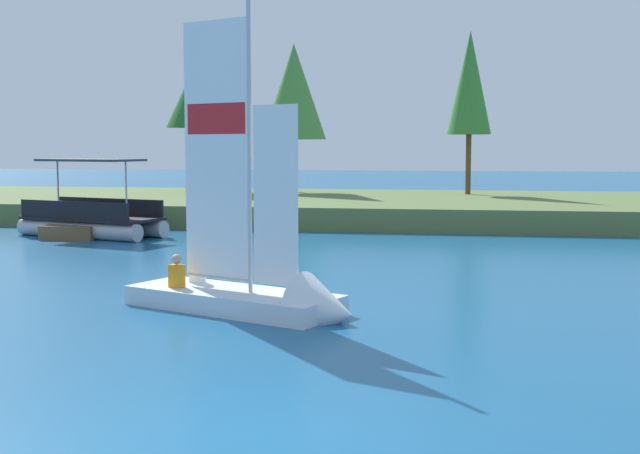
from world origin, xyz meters
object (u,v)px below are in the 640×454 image
(shoreline_tree_midleft, at_px, (228,107))
(shoreline_tree_centre, at_px, (294,92))
(wooden_dock, at_px, (95,227))
(pontoon_boat, at_px, (92,218))
(shoreline_tree_midright, at_px, (470,83))
(sailboat, at_px, (269,293))
(shoreline_tree_left, at_px, (202,90))

(shoreline_tree_midleft, height_order, shoreline_tree_centre, shoreline_tree_centre)
(wooden_dock, bearing_deg, pontoon_boat, -69.40)
(shoreline_tree_centre, xyz_separation_m, shoreline_tree_midright, (8.59, -0.36, 0.29))
(shoreline_tree_centre, distance_m, shoreline_tree_midright, 8.61)
(wooden_dock, bearing_deg, sailboat, -53.88)
(shoreline_tree_centre, height_order, pontoon_boat, shoreline_tree_centre)
(shoreline_tree_left, distance_m, shoreline_tree_midleft, 1.57)
(shoreline_tree_left, distance_m, wooden_dock, 12.81)
(shoreline_tree_midleft, relative_size, sailboat, 0.92)
(shoreline_tree_midright, xyz_separation_m, pontoon_boat, (-13.25, -12.87, -5.52))
(shoreline_tree_midright, bearing_deg, sailboat, -99.23)
(shoreline_tree_left, distance_m, shoreline_tree_midright, 13.12)
(shoreline_tree_left, distance_m, shoreline_tree_centre, 4.59)
(shoreline_tree_midleft, bearing_deg, shoreline_tree_left, -147.76)
(shoreline_tree_centre, xyz_separation_m, wooden_dock, (-5.03, -12.23, -5.63))
(shoreline_tree_midright, relative_size, sailboat, 1.18)
(shoreline_tree_left, relative_size, sailboat, 1.06)
(shoreline_tree_midright, bearing_deg, pontoon_boat, -135.84)
(shoreline_tree_midleft, height_order, wooden_dock, shoreline_tree_midleft)
(shoreline_tree_midleft, xyz_separation_m, pontoon_boat, (-1.28, -13.16, -4.51))
(sailboat, relative_size, pontoon_boat, 1.18)
(sailboat, height_order, pontoon_boat, sailboat)
(shoreline_tree_left, height_order, shoreline_tree_midright, shoreline_tree_midright)
(shoreline_tree_left, height_order, shoreline_tree_centre, shoreline_tree_centre)
(shoreline_tree_midleft, relative_size, shoreline_tree_midright, 0.78)
(shoreline_tree_centre, relative_size, shoreline_tree_midright, 0.95)
(pontoon_boat, bearing_deg, shoreline_tree_left, 106.54)
(shoreline_tree_centre, bearing_deg, sailboat, -79.85)
(pontoon_boat, bearing_deg, shoreline_tree_midleft, 101.64)
(pontoon_boat, bearing_deg, shoreline_tree_midright, 61.34)
(shoreline_tree_centre, relative_size, sailboat, 1.12)
(sailboat, bearing_deg, shoreline_tree_midleft, 130.79)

